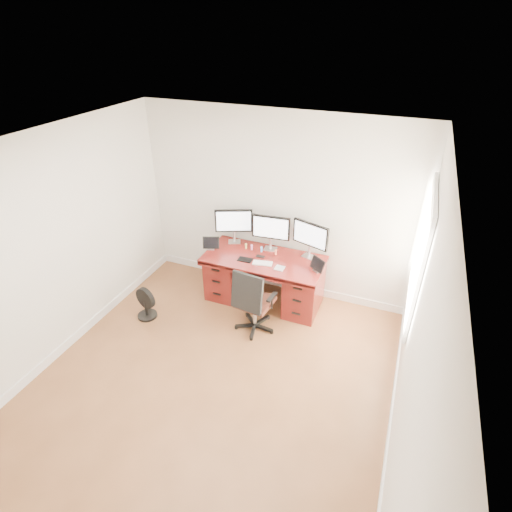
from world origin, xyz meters
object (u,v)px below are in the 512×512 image
at_px(desk, 264,277).
at_px(monitor_center, 271,229).
at_px(office_chair, 253,311).
at_px(floor_fan, 145,304).
at_px(keyboard, 262,263).

height_order(desk, monitor_center, monitor_center).
relative_size(desk, monitor_center, 3.09).
relative_size(desk, office_chair, 1.75).
bearing_deg(office_chair, floor_fan, -161.41).
bearing_deg(monitor_center, desk, -95.66).
height_order(floor_fan, keyboard, keyboard).
xyz_separation_m(desk, floor_fan, (-1.40, -0.99, -0.17)).
xyz_separation_m(floor_fan, monitor_center, (1.40, 1.23, 0.86)).
relative_size(desk, floor_fan, 3.62).
distance_m(desk, floor_fan, 1.73).
distance_m(floor_fan, keyboard, 1.74).
bearing_deg(desk, floor_fan, -144.72).
bearing_deg(keyboard, desk, 90.22).
distance_m(office_chair, monitor_center, 1.20).
bearing_deg(monitor_center, floor_fan, -144.38).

